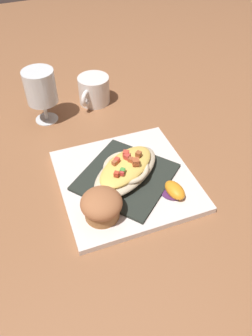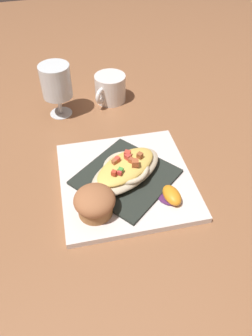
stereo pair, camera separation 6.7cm
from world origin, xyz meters
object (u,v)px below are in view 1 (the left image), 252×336
Objects in this scene: orange_garnish at (174,191)px; coffee_mug at (94,92)px; square_plate at (126,180)px; gratin_dish at (126,169)px; muffin at (102,205)px; stemmed_glass at (41,90)px.

coffee_mug is (-0.03, 0.41, 0.01)m from orange_garnish.
square_plate is 0.11m from orange_garnish.
gratin_dish reaches higher than muffin.
gratin_dish is 3.34× the size of orange_garnish.
orange_garnish is (0.15, -0.01, -0.02)m from muffin.
orange_garnish is at bearing -48.70° from square_plate.
gratin_dish is (0.00, -0.00, 0.03)m from square_plate.
stemmed_glass is at bearing -168.74° from coffee_mug.
square_plate is at bearing 131.30° from orange_garnish.
coffee_mug is 0.16m from stemmed_glass.
coffee_mug is at bearing 82.20° from square_plate.
square_plate is 1.39× the size of gratin_dish.
coffee_mug is 0.70× the size of stemmed_glass.
square_plate is 2.83× the size of coffee_mug.
square_plate is at bearing 154.19° from gratin_dish.
gratin_dish is at bearing 131.29° from orange_garnish.
stemmed_glass reaches higher than gratin_dish.
gratin_dish is 0.33m from coffee_mug.
orange_garnish is 0.42m from stemmed_glass.
coffee_mug is at bearing 72.47° from muffin.
muffin is 1.32× the size of orange_garnish.
coffee_mug reaches higher than orange_garnish.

